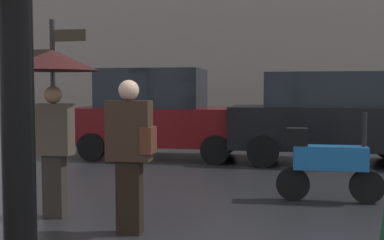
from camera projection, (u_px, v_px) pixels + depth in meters
name	position (u px, v px, depth m)	size (l,w,h in m)	color
pedestrian_with_umbrella	(53.00, 81.00, 5.64)	(1.10, 1.10, 2.01)	#2A241E
pedestrian_with_bag	(131.00, 147.00, 5.03)	(0.50, 0.24, 1.64)	black
parked_scooter	(326.00, 161.00, 6.50)	(1.44, 0.32, 1.23)	black
parked_car_left	(159.00, 114.00, 10.78)	(4.13, 1.85, 1.99)	#590C0F
parked_car_right	(327.00, 117.00, 9.96)	(4.12, 1.92, 1.89)	black
street_signpost	(53.00, 85.00, 7.47)	(1.08, 0.08, 2.62)	black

